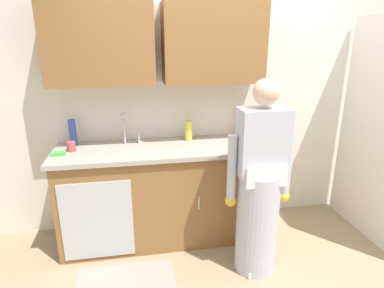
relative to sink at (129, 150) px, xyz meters
The scene contains 14 objects.
ground_plane 1.44m from the sink, 39.68° to the right, with size 9.00×9.00×0.00m, color #998466.
kitchen_wall_with_uppers 0.95m from the sink, 21.95° to the left, with size 4.80×0.44×2.70m.
closet_door_panel 2.33m from the sink, ahead, with size 1.10×0.04×2.10m, color silver.
counter_cabinet 0.56m from the sink, ahead, with size 1.90×0.62×0.90m.
countertop 0.30m from the sink, ahead, with size 1.96×0.66×0.04m, color #A8A093.
sink is the anchor object (origin of this frame).
person_at_sink 1.22m from the sink, 31.63° to the right, with size 0.55×0.34×1.62m.
floor_mat 1.13m from the sink, 96.88° to the right, with size 0.80×0.50×0.01m, color gray.
bottle_water_short 0.56m from the sink, 158.89° to the left, with size 0.06×0.06×0.24m, color #334CB2.
bottle_cleaner_spray 1.16m from the sink, 10.95° to the left, with size 0.07×0.07×0.25m, color #E05933.
bottle_water_tall 0.60m from the sink, 14.86° to the left, with size 0.07×0.07×0.20m, color #D8D14C.
cup_by_sink 0.51m from the sink, behind, with size 0.08×0.08×0.09m, color #B24C47.
knife_on_counter 0.34m from the sink, 24.92° to the right, with size 0.24×0.02×0.01m, color silver.
sponge 0.60m from the sink, behind, with size 0.11×0.07×0.03m, color #4CBF4C.
Camera 1 is at (-0.78, -2.13, 1.88)m, focal length 30.21 mm.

